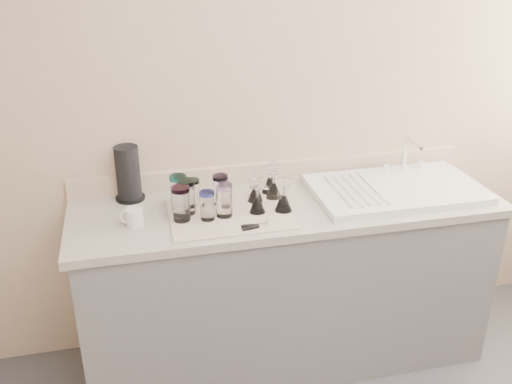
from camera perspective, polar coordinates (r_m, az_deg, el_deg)
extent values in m
cube|color=#C4A98C|center=(2.87, 1.75, 7.73)|extent=(3.50, 0.04, 2.50)
cube|color=slate|center=(2.96, 3.05, -9.37)|extent=(2.00, 0.60, 0.86)
cube|color=gray|center=(2.73, 3.26, -1.52)|extent=(2.06, 0.62, 0.04)
cube|color=white|center=(2.91, 13.73, 0.28)|extent=(0.82, 0.50, 0.03)
cylinder|color=silver|center=(3.10, 14.65, 3.82)|extent=(0.02, 0.02, 0.18)
cylinder|color=silver|center=(3.00, 15.49, 4.71)|extent=(0.02, 0.16, 0.02)
cylinder|color=silver|center=(3.08, 12.86, 2.48)|extent=(0.03, 0.03, 0.04)
cylinder|color=silver|center=(3.17, 16.13, 2.75)|extent=(0.03, 0.03, 0.04)
cube|color=silver|center=(2.61, -2.65, -2.23)|extent=(0.55, 0.42, 0.01)
cylinder|color=white|center=(2.67, -7.75, -0.10)|extent=(0.07, 0.07, 0.14)
cylinder|color=#0E8076|center=(2.64, -7.85, 1.42)|extent=(0.08, 0.08, 0.02)
cylinder|color=white|center=(2.69, -6.28, -0.12)|extent=(0.06, 0.06, 0.11)
cylinder|color=#35B2AA|center=(2.67, -6.34, 1.09)|extent=(0.06, 0.06, 0.02)
cylinder|color=white|center=(2.68, -3.56, 0.04)|extent=(0.07, 0.07, 0.13)
cylinder|color=purple|center=(2.65, -3.60, 1.48)|extent=(0.07, 0.07, 0.02)
cylinder|color=white|center=(2.54, -7.47, -1.36)|extent=(0.08, 0.08, 0.14)
cylinder|color=#C52C81|center=(2.51, -7.57, 0.29)|extent=(0.08, 0.08, 0.02)
cylinder|color=white|center=(2.54, -4.89, -1.53)|extent=(0.06, 0.06, 0.12)
cylinder|color=blue|center=(2.51, -4.94, -0.15)|extent=(0.07, 0.07, 0.02)
cylinder|color=white|center=(2.56, -3.21, -1.03)|extent=(0.07, 0.07, 0.13)
cylinder|color=#BA97EB|center=(2.53, -3.25, 0.54)|extent=(0.08, 0.08, 0.02)
cylinder|color=white|center=(2.60, -6.96, -0.67)|extent=(0.08, 0.08, 0.14)
cylinder|color=#208B73|center=(2.57, -7.05, 0.96)|extent=(0.08, 0.08, 0.02)
cone|color=white|center=(2.71, -0.08, -0.19)|extent=(0.08, 0.08, 0.07)
cylinder|color=white|center=(2.69, -0.08, 1.05)|extent=(0.01, 0.01, 0.06)
cylinder|color=white|center=(2.67, -0.08, 1.69)|extent=(0.08, 0.08, 0.01)
cone|color=white|center=(2.75, 1.78, 0.16)|extent=(0.08, 0.08, 0.07)
cylinder|color=white|center=(2.72, 1.80, 1.40)|extent=(0.01, 0.01, 0.06)
cylinder|color=white|center=(2.71, 1.81, 2.04)|extent=(0.08, 0.08, 0.01)
cone|color=white|center=(2.61, 0.13, -1.29)|extent=(0.08, 0.08, 0.07)
cylinder|color=white|center=(2.58, 0.13, 0.00)|extent=(0.01, 0.01, 0.06)
cylinder|color=white|center=(2.57, 0.14, 0.65)|extent=(0.08, 0.08, 0.01)
cone|color=white|center=(2.62, 2.76, -1.06)|extent=(0.08, 0.08, 0.08)
cylinder|color=white|center=(2.59, 2.79, 0.32)|extent=(0.01, 0.01, 0.06)
cylinder|color=white|center=(2.58, 2.80, 1.04)|extent=(0.08, 0.08, 0.01)
cone|color=white|center=(2.80, 1.42, 0.73)|extent=(0.08, 0.08, 0.08)
cylinder|color=white|center=(2.78, 1.44, 2.06)|extent=(0.01, 0.01, 0.06)
cylinder|color=white|center=(2.76, 1.45, 2.74)|extent=(0.08, 0.08, 0.01)
cube|color=silver|center=(2.49, 0.78, -3.32)|extent=(0.05, 0.03, 0.02)
cylinder|color=black|center=(2.47, -0.32, -3.56)|extent=(0.10, 0.03, 0.02)
cylinder|color=black|center=(2.49, -0.41, -3.38)|extent=(0.10, 0.02, 0.02)
cylinder|color=white|center=(2.56, -12.01, -2.48)|extent=(0.10, 0.10, 0.08)
torus|color=white|center=(2.57, -12.88, -2.44)|extent=(0.06, 0.03, 0.06)
cylinder|color=black|center=(2.83, -12.44, -0.56)|extent=(0.14, 0.14, 0.01)
cylinder|color=black|center=(2.78, -12.69, 1.94)|extent=(0.11, 0.11, 0.26)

